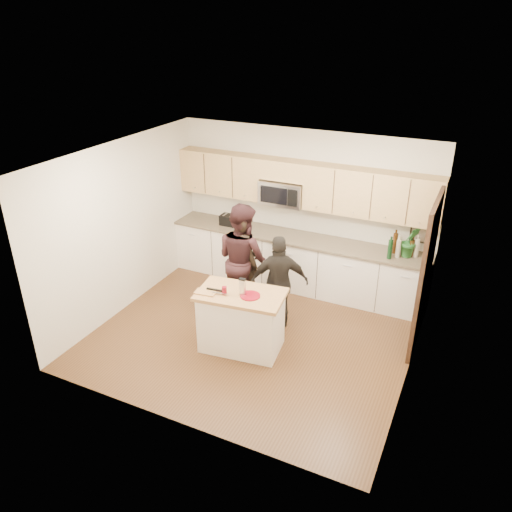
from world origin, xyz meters
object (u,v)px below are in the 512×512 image
at_px(woman_center, 242,259).
at_px(woman_left, 244,262).
at_px(woman_right, 279,282).
at_px(toaster, 229,220).
at_px(island, 241,320).

bearing_deg(woman_center, woman_left, -168.92).
height_order(woman_left, woman_right, woman_left).
relative_size(woman_left, woman_right, 1.15).
distance_m(woman_left, woman_center, 0.06).
relative_size(toaster, woman_center, 0.16).
relative_size(island, woman_left, 0.75).
xyz_separation_m(island, woman_right, (0.25, 0.77, 0.29)).
relative_size(island, woman_right, 0.86).
height_order(woman_center, woman_right, woman_center).
relative_size(toaster, woman_left, 0.17).
height_order(woman_left, woman_center, woman_center).
height_order(toaster, woman_left, woman_left).
bearing_deg(toaster, woman_right, -39.54).
bearing_deg(woman_left, toaster, -19.81).
relative_size(island, toaster, 4.47).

